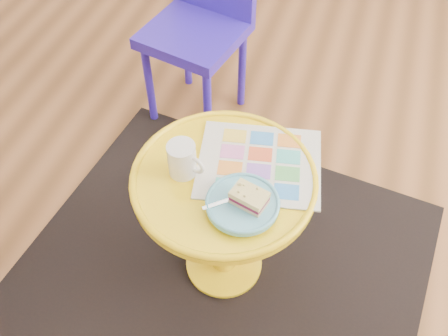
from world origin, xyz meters
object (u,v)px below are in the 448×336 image
(chair, at_px, (202,14))
(newspaper, at_px, (259,163))
(mug, at_px, (183,159))
(plate, at_px, (243,204))
(side_table, at_px, (224,206))

(chair, distance_m, newspaper, 0.79)
(mug, relative_size, plate, 0.58)
(chair, bearing_deg, newspaper, -46.58)
(chair, height_order, newspaper, chair)
(mug, bearing_deg, chair, 121.66)
(side_table, height_order, plate, plate)
(newspaper, distance_m, mug, 0.21)
(newspaper, bearing_deg, mug, -165.49)
(chair, relative_size, mug, 7.17)
(side_table, distance_m, plate, 0.19)
(side_table, xyz_separation_m, plate, (0.08, -0.08, 0.15))
(chair, xyz_separation_m, mug, (0.22, -0.76, 0.08))
(side_table, height_order, chair, chair)
(side_table, relative_size, newspaper, 1.51)
(side_table, height_order, newspaper, newspaper)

